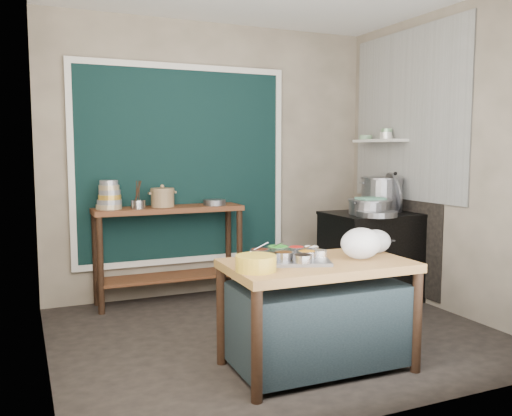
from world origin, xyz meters
name	(u,v)px	position (x,y,z in m)	size (l,w,h in m)	color
floor	(275,334)	(0.00, 0.00, -0.01)	(3.50, 3.00, 0.02)	#2B2621
back_wall	(213,160)	(0.00, 1.51, 1.40)	(3.50, 0.02, 2.80)	gray
left_wall	(38,165)	(-1.76, 0.00, 1.40)	(0.02, 3.00, 2.80)	gray
right_wall	(447,161)	(1.76, 0.00, 1.40)	(0.02, 3.00, 2.80)	gray
curtain_panel	(182,165)	(-0.35, 1.47, 1.35)	(2.10, 0.02, 1.90)	black
curtain_frame	(183,165)	(-0.35, 1.46, 1.35)	(2.22, 0.03, 2.02)	beige
tile_panel	(407,115)	(1.74, 0.55, 1.85)	(0.02, 1.70, 1.70)	#B2B2AA
soot_patch	(398,227)	(1.74, 0.65, 0.70)	(0.01, 1.30, 1.30)	black
wall_shelf	(380,141)	(1.63, 0.85, 1.60)	(0.22, 0.70, 0.03)	beige
prep_table	(317,315)	(-0.04, -0.75, 0.38)	(1.25, 0.72, 0.75)	brown
back_counter	(169,254)	(-0.55, 1.28, 0.47)	(1.45, 0.40, 0.95)	#5B301A
stove_block	(373,257)	(1.35, 0.55, 0.42)	(0.90, 0.68, 0.85)	black
stove_top	(374,214)	(1.35, 0.55, 0.86)	(0.92, 0.69, 0.03)	black
condiment_tray	(290,260)	(-0.22, -0.69, 0.76)	(0.51, 0.37, 0.02)	gray
condiment_bowls	(287,254)	(-0.23, -0.66, 0.80)	(0.54, 0.43, 0.06)	gray
yellow_basin	(256,263)	(-0.55, -0.85, 0.80)	(0.26, 0.26, 0.10)	gold
saucepan	(364,243)	(0.47, -0.55, 0.81)	(0.22, 0.22, 0.12)	gray
plastic_bag_a	(361,243)	(0.27, -0.80, 0.86)	(0.29, 0.25, 0.22)	white
plastic_bag_b	(376,241)	(0.50, -0.66, 0.84)	(0.23, 0.20, 0.17)	white
bowl_stack	(109,197)	(-1.11, 1.29, 1.07)	(0.24, 0.24, 0.27)	tan
utensil_cup	(138,204)	(-0.86, 1.22, 0.99)	(0.14, 0.14, 0.08)	gray
ceramic_crock	(163,198)	(-0.61, 1.29, 1.03)	(0.24, 0.24, 0.16)	#836547
wide_bowl	(214,202)	(-0.09, 1.24, 0.98)	(0.23, 0.23, 0.06)	gray
stock_pot	(382,194)	(1.50, 0.63, 1.05)	(0.44, 0.44, 0.35)	gray
pot_lid	(393,192)	(1.56, 0.52, 1.08)	(0.41, 0.41, 0.02)	gray
steamer	(370,207)	(1.24, 0.46, 0.95)	(0.45, 0.45, 0.14)	gray
green_cloth	(371,198)	(1.24, 0.46, 1.03)	(0.24, 0.19, 0.02)	#54996E
shallow_pan	(377,214)	(1.19, 0.29, 0.91)	(0.39, 0.39, 0.05)	gray
shelf_bowl_stack	(386,134)	(1.63, 0.75, 1.67)	(0.13, 0.13, 0.11)	silver
shelf_bowl_green	(366,137)	(1.63, 1.11, 1.64)	(0.14, 0.14, 0.05)	gray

